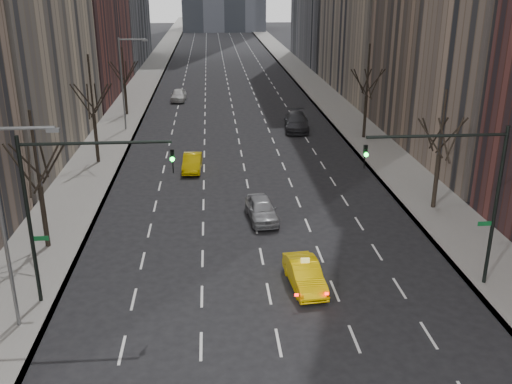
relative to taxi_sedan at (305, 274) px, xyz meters
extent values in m
cube|color=slate|center=(-14.08, 57.44, -0.59)|extent=(4.50, 320.00, 0.15)
cube|color=slate|center=(10.42, 57.44, -0.59)|extent=(4.50, 320.00, 0.15)
cylinder|color=black|center=(-13.83, 5.44, 1.27)|extent=(0.28, 0.28, 3.57)
cylinder|color=black|center=(-13.83, 5.44, 5.18)|extent=(0.16, 0.16, 4.25)
cylinder|color=black|center=(-13.68, 6.29, 4.28)|extent=(0.42, 1.80, 2.52)
cylinder|color=black|center=(-13.02, 5.73, 4.28)|extent=(1.74, 0.72, 2.52)
cylinder|color=black|center=(-13.17, 4.89, 4.28)|extent=(1.46, 1.25, 2.52)
cylinder|color=black|center=(-13.98, 4.59, 4.28)|extent=(0.42, 1.80, 2.52)
cylinder|color=black|center=(-14.64, 5.15, 4.28)|extent=(1.74, 0.72, 2.52)
cylinder|color=black|center=(-14.49, 5.99, 4.28)|extent=(1.46, 1.25, 2.52)
cylinder|color=black|center=(-13.83, 21.44, 1.48)|extent=(0.28, 0.28, 3.99)
cylinder|color=black|center=(-13.83, 21.44, 5.85)|extent=(0.16, 0.16, 4.75)
cylinder|color=black|center=(-13.68, 22.29, 4.70)|extent=(0.42, 1.80, 2.52)
cylinder|color=black|center=(-13.02, 21.73, 4.70)|extent=(1.74, 0.72, 2.52)
cylinder|color=black|center=(-13.17, 20.89, 4.70)|extent=(1.46, 1.25, 2.52)
cylinder|color=black|center=(-13.98, 20.59, 4.70)|extent=(0.42, 1.80, 2.52)
cylinder|color=black|center=(-14.64, 21.15, 4.70)|extent=(1.74, 0.72, 2.52)
cylinder|color=black|center=(-14.49, 21.99, 4.70)|extent=(1.46, 1.25, 2.52)
cylinder|color=black|center=(-13.83, 39.44, 1.16)|extent=(0.28, 0.28, 3.36)
cylinder|color=black|center=(-13.83, 39.44, 4.84)|extent=(0.16, 0.16, 4.00)
cylinder|color=black|center=(-13.68, 40.29, 4.07)|extent=(0.42, 1.80, 2.52)
cylinder|color=black|center=(-13.02, 39.73, 4.07)|extent=(1.74, 0.72, 2.52)
cylinder|color=black|center=(-13.17, 38.89, 4.07)|extent=(1.46, 1.25, 2.52)
cylinder|color=black|center=(-13.98, 38.59, 4.07)|extent=(0.42, 1.80, 2.52)
cylinder|color=black|center=(-14.64, 39.15, 4.07)|extent=(1.74, 0.72, 2.52)
cylinder|color=black|center=(-14.49, 39.99, 4.07)|extent=(1.46, 1.25, 2.52)
cylinder|color=black|center=(10.17, 9.44, 1.27)|extent=(0.28, 0.28, 3.57)
cylinder|color=black|center=(10.17, 9.44, 5.18)|extent=(0.16, 0.16, 4.25)
cylinder|color=black|center=(10.32, 10.29, 4.28)|extent=(0.42, 1.80, 2.52)
cylinder|color=black|center=(10.98, 9.73, 4.28)|extent=(1.74, 0.72, 2.52)
cylinder|color=black|center=(10.83, 8.89, 4.28)|extent=(1.46, 1.25, 2.52)
cylinder|color=black|center=(10.02, 8.59, 4.28)|extent=(0.42, 1.80, 2.52)
cylinder|color=black|center=(9.36, 9.15, 4.28)|extent=(1.74, 0.72, 2.52)
cylinder|color=black|center=(9.51, 9.99, 4.28)|extent=(1.46, 1.25, 2.52)
cylinder|color=black|center=(10.17, 27.44, 1.48)|extent=(0.28, 0.28, 3.99)
cylinder|color=black|center=(10.17, 27.44, 5.85)|extent=(0.16, 0.16, 4.75)
cylinder|color=black|center=(10.32, 28.29, 4.70)|extent=(0.42, 1.80, 2.52)
cylinder|color=black|center=(10.98, 27.73, 4.70)|extent=(1.74, 0.72, 2.52)
cylinder|color=black|center=(10.83, 26.89, 4.70)|extent=(1.46, 1.25, 2.52)
cylinder|color=black|center=(10.02, 26.59, 4.70)|extent=(0.42, 1.80, 2.52)
cylinder|color=black|center=(9.36, 27.15, 4.70)|extent=(1.74, 0.72, 2.52)
cylinder|color=black|center=(9.51, 27.99, 4.70)|extent=(1.46, 1.25, 2.52)
cylinder|color=black|center=(-12.63, -0.56, 3.48)|extent=(0.18, 0.18, 8.00)
cylinder|color=black|center=(-9.38, -0.56, 7.08)|extent=(6.50, 0.14, 0.14)
imported|color=black|center=(-6.13, -0.56, 6.18)|extent=(0.18, 0.22, 1.10)
sphere|color=#0CFF33|center=(-6.13, -0.74, 6.33)|extent=(0.20, 0.20, 0.20)
cube|color=#0C5926|center=(-12.23, -0.56, 2.68)|extent=(0.70, 0.04, 0.22)
cylinder|color=black|center=(8.97, -0.56, 3.48)|extent=(0.18, 0.18, 8.00)
cylinder|color=black|center=(5.72, -0.56, 7.08)|extent=(6.50, 0.14, 0.14)
imported|color=black|center=(2.47, -0.56, 6.18)|extent=(0.18, 0.22, 1.10)
sphere|color=#0CFF33|center=(2.47, -0.74, 6.33)|extent=(0.20, 0.20, 0.20)
cube|color=#0C5926|center=(8.57, -0.56, 2.68)|extent=(0.70, 0.04, 0.22)
cylinder|color=slate|center=(-13.03, -2.56, 3.98)|extent=(0.16, 0.16, 9.00)
cylinder|color=slate|center=(-11.73, -2.56, 8.28)|extent=(2.60, 0.14, 0.14)
cube|color=slate|center=(-10.53, -2.56, 8.18)|extent=(0.50, 0.22, 0.15)
cylinder|color=slate|center=(-13.03, 32.44, 3.98)|extent=(0.16, 0.16, 9.00)
cylinder|color=slate|center=(-11.73, 32.44, 8.28)|extent=(2.60, 0.14, 0.14)
cube|color=slate|center=(-10.53, 32.44, 8.18)|extent=(0.50, 0.22, 0.15)
imported|color=yellow|center=(0.00, 0.00, 0.00)|extent=(1.80, 4.16, 1.33)
imported|color=gray|center=(-1.38, 8.56, 0.05)|extent=(2.09, 4.35, 1.43)
imported|color=#DDB904|center=(-5.99, 18.95, 0.00)|extent=(1.57, 4.08, 1.33)
imported|color=#2A2B2F|center=(4.21, 31.32, 0.17)|extent=(2.88, 5.97, 1.68)
imported|color=silver|center=(-8.40, 47.18, 0.07)|extent=(1.98, 4.40, 1.47)
camera|label=1|loc=(-4.39, -24.67, 13.66)|focal=40.00mm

